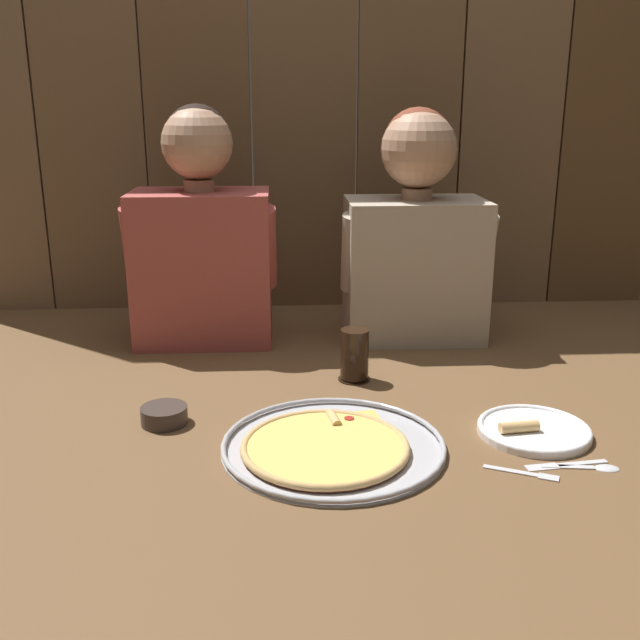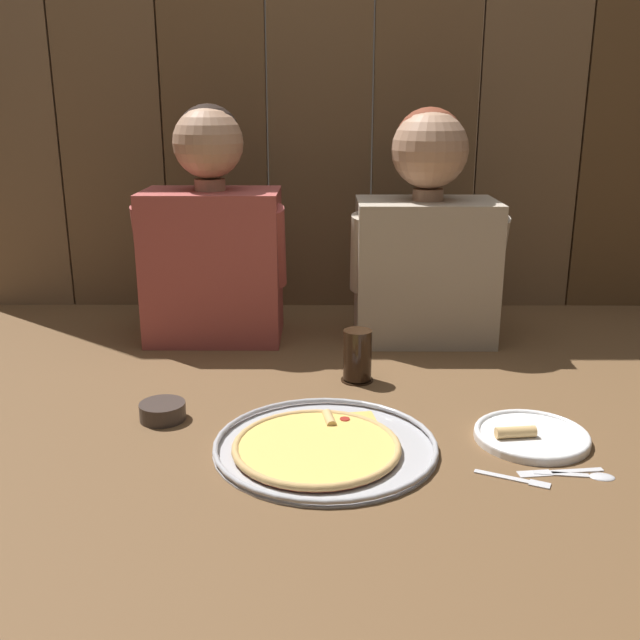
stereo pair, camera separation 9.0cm
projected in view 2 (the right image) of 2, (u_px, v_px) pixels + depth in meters
ground_plane at (317, 417)px, 1.50m from camera, size 3.20×3.20×0.00m
pizza_tray at (322, 445)px, 1.36m from camera, size 0.42×0.42×0.03m
dinner_plate at (531, 435)px, 1.40m from camera, size 0.22×0.22×0.03m
drinking_glass at (357, 356)px, 1.68m from camera, size 0.08×0.08×0.12m
dipping_bowl at (163, 410)px, 1.49m from camera, size 0.09×0.09×0.04m
table_fork at (516, 479)px, 1.25m from camera, size 0.12×0.07×0.01m
table_knife at (560, 471)px, 1.28m from camera, size 0.16×0.04×0.01m
table_spoon at (589, 474)px, 1.27m from camera, size 0.14×0.04×0.01m
diner_left at (212, 237)px, 1.93m from camera, size 0.39×0.23×0.62m
diner_right at (426, 236)px, 1.93m from camera, size 0.40×0.24×0.61m
wooden_backdrop_wall at (320, 59)px, 2.12m from camera, size 2.19×0.03×1.49m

